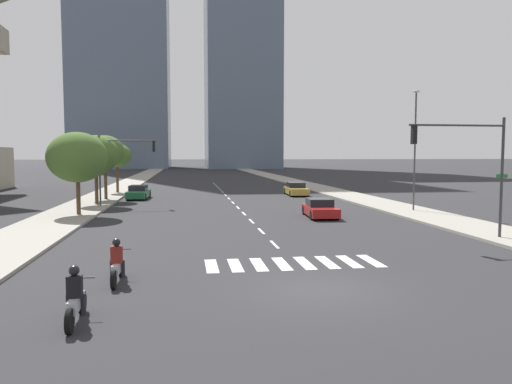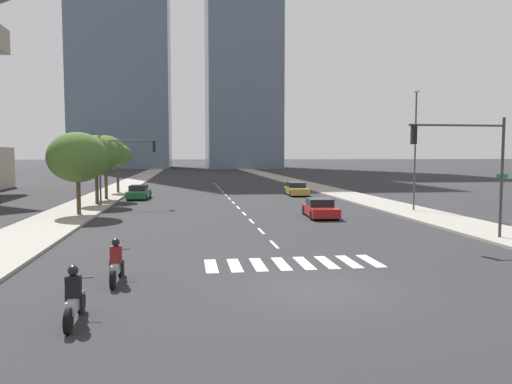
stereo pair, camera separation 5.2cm
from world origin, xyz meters
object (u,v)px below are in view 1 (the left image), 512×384
Objects in this scene: sedan_gold_1 at (296,189)px; street_tree_fourth at (117,156)px; traffic_signal_far at (122,157)px; street_tree_second at (96,155)px; motorcycle_lead at (76,300)px; street_lamp_east at (415,142)px; street_tree_nearest at (77,157)px; street_tree_third at (105,152)px; sedan_red_2 at (320,209)px; traffic_signal_near at (468,155)px; sedan_green_0 at (139,193)px; motorcycle_trailing at (117,265)px.

street_tree_fourth reaches higher than sedan_gold_1.
traffic_signal_far is 1.07× the size of street_tree_fourth.
traffic_signal_far is at bearing -17.51° from street_tree_second.
street_lamp_east reaches higher than motorcycle_lead.
street_tree_nearest is at bearing 11.11° from motorcycle_lead.
traffic_signal_far is 0.96× the size of street_tree_third.
sedan_gold_1 is (13.99, 36.39, 0.03)m from motorcycle_lead.
street_tree_nearest reaches higher than sedan_red_2.
street_lamp_east is 1.54× the size of street_tree_second.
traffic_signal_near reaches higher than street_tree_fourth.
traffic_signal_near is at bearing -140.92° from sedan_green_0.
street_tree_nearest reaches higher than traffic_signal_far.
sedan_green_0 is 0.80× the size of traffic_signal_far.
sedan_gold_1 is 16.92m from street_lamp_east.
street_tree_second reaches higher than motorcycle_lead.
street_tree_third reaches higher than traffic_signal_far.
sedan_red_2 is at bearing -30.68° from street_tree_second.
street_tree_second is at bearing 161.90° from street_lamp_east.
street_tree_third is at bearing 117.14° from sedan_green_0.
motorcycle_trailing is 0.49× the size of sedan_green_0.
sedan_gold_1 is 0.85× the size of street_tree_nearest.
street_tree_third reaches higher than street_tree_nearest.
street_tree_nearest reaches higher than street_tree_fourth.
sedan_green_0 is at bearing 84.24° from traffic_signal_far.
street_lamp_east is 23.71m from street_tree_nearest.
sedan_red_2 is (11.15, 15.31, -0.01)m from motorcycle_trailing.
motorcycle_lead is 28.29m from traffic_signal_far.
traffic_signal_near is 1.04× the size of street_tree_second.
motorcycle_trailing is 0.25× the size of street_lamp_east.
motorcycle_trailing is 0.51× the size of sedan_red_2.
traffic_signal_far reaches higher than motorcycle_trailing.
street_tree_third reaches higher than sedan_red_2.
motorcycle_trailing is 35.27m from sedan_gold_1.
sedan_gold_1 is 23.75m from street_tree_nearest.
motorcycle_trailing is 24.59m from traffic_signal_far.
sedan_gold_1 reaches higher than sedan_red_2.
sedan_gold_1 is 1.09× the size of sedan_red_2.
traffic_signal_near is (17.84, -25.16, 3.59)m from sedan_green_0.
street_tree_fourth is (-0.00, 12.42, -0.10)m from street_tree_second.
motorcycle_trailing is at bearing -32.13° from sedan_red_2.
street_tree_second is (-23.67, 7.74, -0.93)m from street_lamp_east.
street_tree_fourth reaches higher than sedan_green_0.
traffic_signal_near is 1.05× the size of traffic_signal_far.
street_tree_fourth reaches higher than motorcycle_lead.
traffic_signal_far reaches higher than sedan_red_2.
motorcycle_lead is 38.98m from sedan_gold_1.
sedan_gold_1 is 0.91× the size of street_tree_fourth.
sedan_gold_1 is 17.44m from sedan_red_2.
sedan_gold_1 is at bearing 9.50° from street_tree_third.
street_tree_nearest is 0.96× the size of street_tree_third.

